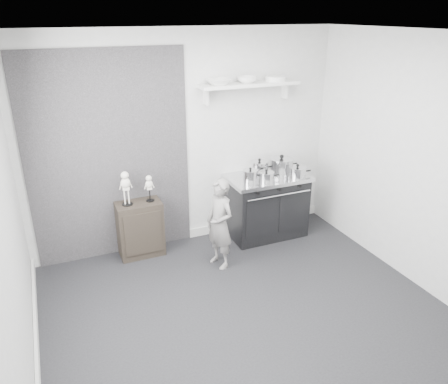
{
  "coord_description": "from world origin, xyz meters",
  "views": [
    {
      "loc": [
        -1.64,
        -3.24,
        2.86
      ],
      "look_at": [
        0.15,
        0.95,
        0.96
      ],
      "focal_mm": 35.0,
      "sensor_mm": 36.0,
      "label": 1
    }
  ],
  "objects": [
    {
      "name": "bowl_small",
      "position": [
        0.76,
        1.67,
        2.08
      ],
      "size": [
        0.25,
        0.25,
        0.08
      ],
      "primitive_type": "imported",
      "color": "white",
      "rests_on": "wall_shelf"
    },
    {
      "name": "child",
      "position": [
        0.11,
        0.98,
        0.55
      ],
      "size": [
        0.37,
        0.46,
        1.1
      ],
      "primitive_type": "imported",
      "rotation": [
        0.0,
        0.0,
        -1.26
      ],
      "color": "slate",
      "rests_on": "ground"
    },
    {
      "name": "stove",
      "position": [
        1.0,
        1.48,
        0.43
      ],
      "size": [
        1.06,
        0.66,
        0.85
      ],
      "color": "black",
      "rests_on": "ground"
    },
    {
      "name": "room_shell",
      "position": [
        -0.09,
        0.15,
        1.64
      ],
      "size": [
        4.02,
        3.62,
        2.71
      ],
      "color": "beige",
      "rests_on": "ground"
    },
    {
      "name": "plate_stack",
      "position": [
        1.16,
        1.67,
        2.07
      ],
      "size": [
        0.26,
        0.26,
        0.06
      ],
      "primitive_type": "cylinder",
      "color": "white",
      "rests_on": "wall_shelf"
    },
    {
      "name": "pot_back_left",
      "position": [
        0.94,
        1.6,
        0.94
      ],
      "size": [
        0.32,
        0.24,
        0.22
      ],
      "color": "silver",
      "rests_on": "stove"
    },
    {
      "name": "side_cabinet",
      "position": [
        -0.7,
        1.61,
        0.35
      ],
      "size": [
        0.54,
        0.32,
        0.71
      ],
      "primitive_type": "cube",
      "color": "black",
      "rests_on": "ground"
    },
    {
      "name": "skeleton_full",
      "position": [
        -0.83,
        1.61,
        0.95
      ],
      "size": [
        0.14,
        0.09,
        0.49
      ],
      "primitive_type": null,
      "color": "silver",
      "rests_on": "side_cabinet"
    },
    {
      "name": "ground",
      "position": [
        0.0,
        0.0,
        0.0
      ],
      "size": [
        4.0,
        4.0,
        0.0
      ],
      "primitive_type": "plane",
      "color": "black",
      "rests_on": "ground"
    },
    {
      "name": "skeleton_torso",
      "position": [
        -0.55,
        1.61,
        0.9
      ],
      "size": [
        0.11,
        0.07,
        0.38
      ],
      "primitive_type": null,
      "color": "silver",
      "rests_on": "side_cabinet"
    },
    {
      "name": "pot_back_right",
      "position": [
        1.25,
        1.55,
        0.95
      ],
      "size": [
        0.4,
        0.31,
        0.24
      ],
      "color": "silver",
      "rests_on": "stove"
    },
    {
      "name": "pot_front_left",
      "position": [
        0.69,
        1.37,
        0.93
      ],
      "size": [
        0.28,
        0.19,
        0.19
      ],
      "color": "silver",
      "rests_on": "stove"
    },
    {
      "name": "pot_front_center",
      "position": [
        0.91,
        1.34,
        0.91
      ],
      "size": [
        0.29,
        0.2,
        0.15
      ],
      "color": "silver",
      "rests_on": "stove"
    },
    {
      "name": "wall_shelf",
      "position": [
        0.8,
        1.68,
        2.01
      ],
      "size": [
        1.3,
        0.26,
        0.24
      ],
      "color": "white",
      "rests_on": "room_shell"
    },
    {
      "name": "pot_front_right",
      "position": [
        1.34,
        1.3,
        0.92
      ],
      "size": [
        0.32,
        0.23,
        0.18
      ],
      "color": "silver",
      "rests_on": "stove"
    },
    {
      "name": "bowl_large",
      "position": [
        0.38,
        1.67,
        2.08
      ],
      "size": [
        0.29,
        0.29,
        0.07
      ],
      "primitive_type": "imported",
      "color": "white",
      "rests_on": "wall_shelf"
    }
  ]
}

